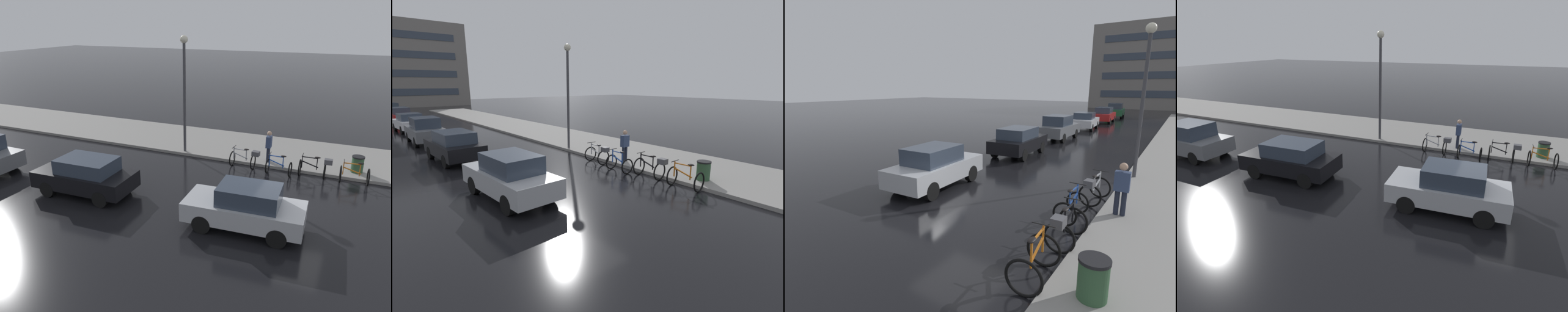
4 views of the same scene
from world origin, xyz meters
TOP-DOWN VIEW (x-y plane):
  - ground_plane at (0.00, 0.00)m, footprint 140.00×140.00m
  - bicycle_nearest at (3.29, -1.97)m, footprint 0.83×1.22m
  - bicycle_second at (3.34, -0.36)m, footprint 0.78×1.40m
  - bicycle_third at (3.00, 1.20)m, footprint 0.72×1.12m
  - bicycle_farthest at (3.20, 2.83)m, footprint 0.79×1.39m
  - car_silver at (-2.17, 1.22)m, footprint 1.96×4.07m
  - car_black at (-2.09, 7.86)m, footprint 2.00×4.06m
  - car_grey at (-2.13, 14.08)m, footprint 1.87×4.20m
  - car_white at (-2.03, 20.33)m, footprint 2.11×3.91m
  - car_red at (-1.82, 26.62)m, footprint 1.93×4.28m
  - car_green at (-1.90, 32.88)m, footprint 2.11×3.85m
  - pedestrian at (4.12, 1.97)m, footprint 0.41×0.26m
  - streetlamp at (3.91, 6.33)m, footprint 0.38×0.38m
  - trash_bin at (4.41, -2.05)m, footprint 0.54×0.54m
  - building_facade_main at (1.54, 53.76)m, footprint 21.79×10.25m

SIDE VIEW (x-z plane):
  - ground_plane at x=0.00m, z-range 0.00..0.00m
  - bicycle_third at x=3.00m, z-range -0.10..0.87m
  - bicycle_nearest at x=3.29m, z-range -0.08..0.91m
  - trash_bin at x=4.41m, z-range 0.00..0.90m
  - bicycle_farthest at x=3.20m, z-range 0.00..0.99m
  - bicycle_second at x=3.34m, z-range 0.00..1.01m
  - car_white at x=-2.03m, z-range 0.01..1.49m
  - car_black at x=-2.09m, z-range 0.03..1.55m
  - car_silver at x=-2.17m, z-range 0.00..1.58m
  - car_red at x=-1.82m, z-range 0.02..1.60m
  - car_green at x=-1.90m, z-range -0.02..1.69m
  - car_grey at x=-2.13m, z-range -0.01..1.69m
  - pedestrian at x=4.12m, z-range 0.11..1.77m
  - streetlamp at x=3.91m, z-range 0.82..6.78m
  - building_facade_main at x=1.54m, z-range 0.00..13.71m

